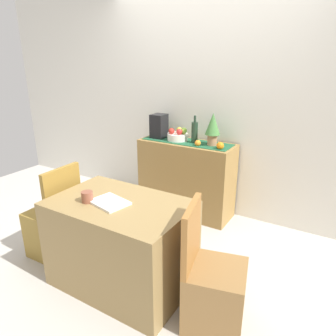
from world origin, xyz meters
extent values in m
cube|color=beige|center=(0.00, 0.00, -0.01)|extent=(6.40, 6.40, 0.02)
cube|color=silver|center=(0.00, 1.18, 1.35)|extent=(6.40, 0.06, 2.70)
cube|color=olive|center=(-0.13, 0.92, 0.44)|extent=(1.11, 0.42, 0.88)
cube|color=#1F5736|center=(-0.13, 0.92, 0.88)|extent=(1.04, 0.32, 0.01)
cylinder|color=white|center=(-0.25, 0.92, 0.93)|extent=(0.24, 0.24, 0.08)
sphere|color=gold|center=(-0.25, 0.96, 1.00)|extent=(0.07, 0.07, 0.07)
sphere|color=red|center=(-0.20, 0.88, 1.00)|extent=(0.07, 0.07, 0.07)
sphere|color=#B72B22|center=(-0.30, 0.86, 1.00)|extent=(0.07, 0.07, 0.07)
sphere|color=#82B13A|center=(-0.18, 0.94, 1.00)|extent=(0.07, 0.07, 0.07)
cylinder|color=#213626|center=(-0.03, 0.92, 1.00)|extent=(0.07, 0.07, 0.24)
cylinder|color=#213626|center=(-0.03, 0.92, 1.16)|extent=(0.03, 0.03, 0.07)
cube|color=black|center=(-0.51, 0.92, 1.02)|extent=(0.16, 0.18, 0.28)
cylinder|color=#AD7B58|center=(0.18, 0.92, 0.94)|extent=(0.10, 0.10, 0.13)
cone|color=#437A3B|center=(0.18, 0.92, 1.12)|extent=(0.16, 0.16, 0.23)
sphere|color=orange|center=(0.31, 0.83, 0.92)|extent=(0.08, 0.08, 0.08)
sphere|color=orange|center=(0.05, 0.83, 0.91)|extent=(0.07, 0.07, 0.07)
cube|color=olive|center=(0.02, -0.49, 0.37)|extent=(1.08, 0.70, 0.74)
cube|color=white|center=(-0.02, -0.54, 0.75)|extent=(0.32, 0.26, 0.02)
cylinder|color=brown|center=(-0.19, -0.61, 0.78)|extent=(0.09, 0.09, 0.09)
cube|color=olive|center=(-0.80, -0.49, 0.23)|extent=(0.41, 0.41, 0.45)
cube|color=olive|center=(-0.62, -0.49, 0.68)|extent=(0.05, 0.40, 0.45)
cube|color=olive|center=(0.85, -0.49, 0.23)|extent=(0.48, 0.48, 0.45)
cube|color=#9F6932|center=(0.67, -0.53, 0.68)|extent=(0.13, 0.40, 0.45)
camera|label=1|loc=(1.46, -2.16, 1.78)|focal=33.31mm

